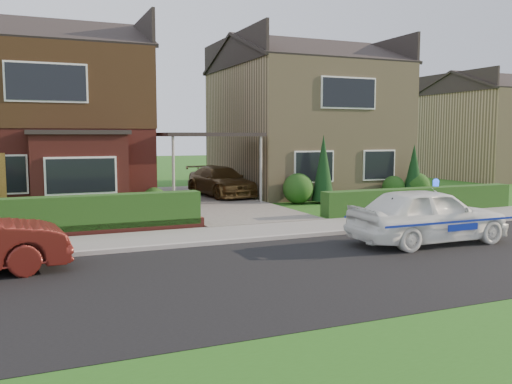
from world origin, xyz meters
TOP-DOWN VIEW (x-y plane):
  - ground at (0.00, 0.00)m, footprint 120.00×120.00m
  - road at (0.00, 0.00)m, footprint 60.00×6.00m
  - kerb at (0.00, 3.05)m, footprint 60.00×0.16m
  - sidewalk at (0.00, 4.10)m, footprint 60.00×2.00m
  - driveway at (0.00, 11.00)m, footprint 3.80×12.00m
  - house_left at (-5.78, 13.90)m, footprint 7.50×9.53m
  - house_right at (5.80, 13.99)m, footprint 7.50×8.06m
  - carport_link at (0.00, 10.95)m, footprint 3.80×3.00m
  - dwarf_wall at (-5.80, 5.30)m, footprint 7.70×0.25m
  - hedge_left at (-5.80, 5.45)m, footprint 7.50×0.55m
  - hedge_right at (5.80, 5.35)m, footprint 7.50×0.55m
  - shrub_left_mid at (-4.00, 9.30)m, footprint 1.32×1.32m
  - shrub_left_near at (-2.40, 9.60)m, footprint 0.84×0.84m
  - shrub_right_near at (3.20, 9.40)m, footprint 1.20×1.20m
  - shrub_right_mid at (7.80, 9.50)m, footprint 0.96×0.96m
  - shrub_right_far at (8.80, 9.20)m, footprint 1.08×1.08m
  - conifer_a at (4.20, 9.20)m, footprint 0.90×0.90m
  - conifer_b at (8.60, 9.20)m, footprint 0.90×0.90m
  - neighbour_right at (20.00, 16.00)m, footprint 6.50×7.00m
  - police_car at (2.57, 1.20)m, footprint 3.77×4.10m
  - driveway_car at (1.00, 12.25)m, footprint 2.19×4.39m
  - potted_plant_a at (-4.27, 6.03)m, footprint 0.44×0.38m
  - potted_plant_b at (-6.71, 6.00)m, footprint 0.47×0.45m
  - potted_plant_c at (-3.19, 7.72)m, footprint 0.45×0.45m

SIDE VIEW (x-z plane):
  - ground at x=0.00m, z-range 0.00..0.00m
  - road at x=0.00m, z-range -0.01..0.01m
  - hedge_left at x=-5.80m, z-range -0.45..0.45m
  - hedge_right at x=5.80m, z-range -0.40..0.40m
  - sidewalk at x=0.00m, z-range 0.00..0.10m
  - kerb at x=0.00m, z-range 0.00..0.12m
  - driveway at x=0.00m, z-range 0.00..0.12m
  - dwarf_wall at x=-5.80m, z-range 0.00..0.36m
  - potted_plant_c at x=-3.19m, z-range 0.00..0.66m
  - potted_plant_b at x=-6.71m, z-range 0.00..0.67m
  - potted_plant_a at x=-4.27m, z-range 0.00..0.70m
  - shrub_left_near at x=-2.40m, z-range 0.00..0.84m
  - shrub_right_mid at x=7.80m, z-range 0.00..0.96m
  - shrub_right_far at x=8.80m, z-range 0.00..1.08m
  - shrub_right_near at x=3.20m, z-range 0.00..1.20m
  - shrub_left_mid at x=-4.00m, z-range 0.00..1.32m
  - police_car at x=2.57m, z-range -0.08..1.48m
  - driveway_car at x=1.00m, z-range 0.12..1.34m
  - conifer_b at x=8.60m, z-range 0.00..2.20m
  - conifer_a at x=4.20m, z-range 0.00..2.60m
  - neighbour_right at x=20.00m, z-range 0.00..5.20m
  - carport_link at x=0.00m, z-range 1.27..4.04m
  - house_right at x=5.80m, z-range 0.04..7.29m
  - house_left at x=-5.78m, z-range 0.19..7.44m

